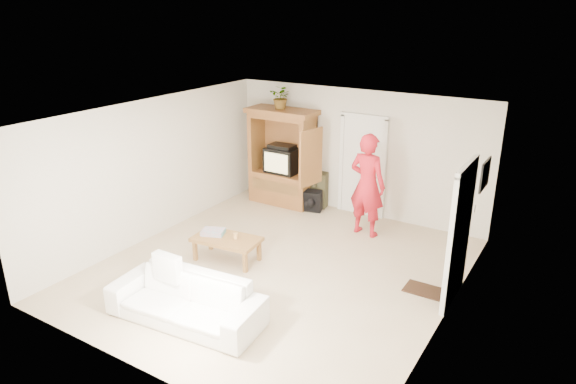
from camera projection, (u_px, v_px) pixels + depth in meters
name	position (u px, v px, depth m)	size (l,w,h in m)	color
floor	(278.00, 269.00, 8.58)	(6.00, 6.00, 0.00)	tan
ceiling	(277.00, 115.00, 7.69)	(6.00, 6.00, 0.00)	white
wall_back	(357.00, 153.00, 10.54)	(5.50, 5.50, 0.00)	silver
wall_front	(133.00, 276.00, 5.74)	(5.50, 5.50, 0.00)	silver
wall_left	(153.00, 169.00, 9.50)	(6.00, 6.00, 0.00)	silver
wall_right	(452.00, 234.00, 6.78)	(6.00, 6.00, 0.00)	silver
armoire	(283.00, 163.00, 11.18)	(1.82, 1.14, 2.10)	brown
door_back	(362.00, 167.00, 10.53)	(0.85, 0.05, 2.04)	white
doorway_right	(460.00, 237.00, 7.37)	(0.05, 0.90, 2.04)	black
framed_picture	(485.00, 175.00, 8.21)	(0.03, 0.60, 0.48)	black
doormat	(424.00, 290.00, 7.92)	(0.60, 0.40, 0.02)	#382316
plant	(281.00, 97.00, 10.67)	(0.45, 0.39, 0.50)	#4C7238
man	(367.00, 185.00, 9.58)	(0.72, 0.47, 1.98)	red
sofa	(186.00, 300.00, 7.09)	(2.20, 0.86, 0.64)	white
coffee_table	(227.00, 241.00, 8.75)	(1.20, 0.74, 0.42)	#9F6D36
towel	(213.00, 232.00, 8.86)	(0.38, 0.28, 0.08)	#FF546B
candle	(236.00, 236.00, 8.68)	(0.08, 0.08, 0.10)	tan
backpack_black	(313.00, 201.00, 10.90)	(0.37, 0.22, 0.46)	black
backpack_olive	(318.00, 190.00, 11.13)	(0.41, 0.30, 0.78)	#47442B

